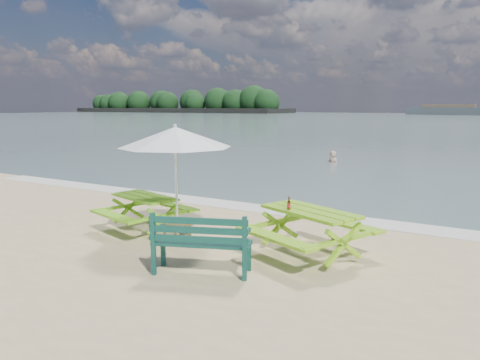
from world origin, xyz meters
The scene contains 9 objects.
foam_strip centered at (0.00, 4.60, 0.01)m, with size 22.00×0.90×0.01m, color silver.
island_headland centered at (-110.00, 140.00, 3.26)m, with size 90.00×22.00×7.60m.
picnic_table_left centered at (-1.61, 1.49, 0.36)m, with size 1.97×2.09×0.75m.
picnic_table_right centered at (2.09, 1.65, 0.40)m, with size 2.37×2.48×0.84m.
park_bench centered at (0.93, 0.01, 0.30)m, with size 1.63×1.03×0.96m.
side_table centered at (-0.69, 1.43, 0.15)m, with size 0.53×0.53×0.29m.
patio_umbrella centered at (-0.69, 1.43, 2.02)m, with size 2.66×2.66×2.23m.
beer_bottle centered at (1.76, 1.47, 0.92)m, with size 0.06×0.06×0.24m.
swimmer centered at (-2.36, 15.31, -0.28)m, with size 0.68×0.55×1.62m.
Camera 1 is at (5.12, -5.81, 2.64)m, focal length 35.00 mm.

